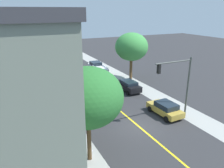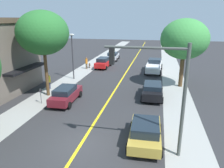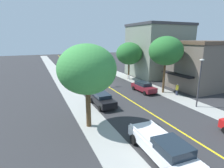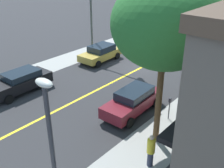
{
  "view_description": "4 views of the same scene",
  "coord_description": "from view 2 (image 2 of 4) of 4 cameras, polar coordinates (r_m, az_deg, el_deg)",
  "views": [
    {
      "loc": [
        -10.91,
        -16.27,
        11.01
      ],
      "look_at": [
        1.41,
        9.2,
        1.52
      ],
      "focal_mm": 35.53,
      "sensor_mm": 36.0,
      "label": 1
    },
    {
      "loc": [
        4.44,
        -11.22,
        7.65
      ],
      "look_at": [
        0.53,
        6.97,
        1.96
      ],
      "focal_mm": 34.55,
      "sensor_mm": 36.0,
      "label": 2
    },
    {
      "loc": [
        11.5,
        29.32,
        8.08
      ],
      "look_at": [
        1.16,
        5.75,
        1.58
      ],
      "focal_mm": 29.02,
      "sensor_mm": 36.0,
      "label": 3
    },
    {
      "loc": [
        -12.3,
        18.56,
        9.06
      ],
      "look_at": [
        -2.04,
        6.48,
        1.38
      ],
      "focal_mm": 42.73,
      "sensor_mm": 36.0,
      "label": 4
    }
  ],
  "objects": [
    {
      "name": "street_tree_left_far",
      "position": [
        22.11,
        -17.85,
        12.72
      ],
      "size": [
        4.97,
        4.97,
        8.43
      ],
      "color": "brown",
      "rests_on": "ground"
    },
    {
      "name": "street_lamp",
      "position": [
        28.14,
        -10.43,
        8.55
      ],
      "size": [
        0.7,
        0.36,
        5.81
      ],
      "color": "#38383D",
      "rests_on": "ground"
    },
    {
      "name": "traffic_light_mast",
      "position": [
        11.84,
        12.65,
        0.41
      ],
      "size": [
        4.47,
        0.32,
        6.48
      ],
      "rotation": [
        0.0,
        0.0,
        3.14
      ],
      "color": "#474C47",
      "rests_on": "ground"
    },
    {
      "name": "road_centerline_stripe",
      "position": [
        14.29,
        -8.28,
        -15.55
      ],
      "size": [
        0.2,
        126.0,
        0.0
      ],
      "primitive_type": "cube",
      "color": "yellow",
      "rests_on": "ground"
    },
    {
      "name": "small_dog",
      "position": [
        35.13,
        -5.97,
        5.05
      ],
      "size": [
        0.51,
        0.86,
        0.64
      ],
      "rotation": [
        0.0,
        0.0,
        1.89
      ],
      "color": "#4C3828",
      "rests_on": "ground"
    },
    {
      "name": "pedestrian_yellow_shirt",
      "position": [
        25.13,
        -16.35,
        0.74
      ],
      "size": [
        0.38,
        0.38,
        1.73
      ],
      "rotation": [
        0.0,
        0.0,
        4.3
      ],
      "color": "#33384C",
      "rests_on": "ground"
    },
    {
      "name": "sidewalk_right",
      "position": [
        13.75,
        20.02,
        -17.93
      ],
      "size": [
        2.85,
        126.0,
        0.01
      ],
      "primitive_type": "cube",
      "color": "#9E9E99",
      "rests_on": "ground"
    },
    {
      "name": "gold_sedan_right_curb",
      "position": [
        14.1,
        8.8,
        -12.36
      ],
      "size": [
        2.22,
        4.32,
        1.49
      ],
      "rotation": [
        0.0,
        0.0,
        1.6
      ],
      "color": "#B29338",
      "rests_on": "ground"
    },
    {
      "name": "pedestrian_orange_shirt",
      "position": [
        34.14,
        -6.79,
        5.63
      ],
      "size": [
        0.36,
        0.36,
        1.85
      ],
      "rotation": [
        0.0,
        0.0,
        1.27
      ],
      "color": "brown",
      "rests_on": "ground"
    },
    {
      "name": "street_tree_right_corner",
      "position": [
        25.52,
        18.64,
        11.15
      ],
      "size": [
        5.24,
        5.24,
        7.68
      ],
      "color": "brown",
      "rests_on": "ground"
    },
    {
      "name": "white_pickup_truck",
      "position": [
        32.69,
        11.09,
        4.78
      ],
      "size": [
        2.51,
        6.26,
        1.77
      ],
      "rotation": [
        0.0,
        0.0,
        1.52
      ],
      "color": "silver",
      "rests_on": "ground"
    },
    {
      "name": "white_sedan_left_curb",
      "position": [
        41.39,
        0.22,
        7.44
      ],
      "size": [
        2.28,
        4.45,
        1.46
      ],
      "rotation": [
        0.0,
        0.0,
        1.62
      ],
      "color": "silver",
      "rests_on": "ground"
    },
    {
      "name": "parking_meter",
      "position": [
        21.04,
        -18.37,
        -2.51
      ],
      "size": [
        0.12,
        0.18,
        1.42
      ],
      "color": "#4C4C51",
      "rests_on": "ground"
    },
    {
      "name": "ground_plane",
      "position": [
        14.29,
        -8.28,
        -15.56
      ],
      "size": [
        140.0,
        140.0,
        0.0
      ],
      "primitive_type": "plane",
      "color": "#2D2D30"
    },
    {
      "name": "red_sedan_left_curb",
      "position": [
        34.75,
        -2.32,
        5.72
      ],
      "size": [
        2.03,
        4.68,
        1.65
      ],
      "rotation": [
        0.0,
        0.0,
        1.55
      ],
      "color": "red",
      "rests_on": "ground"
    },
    {
      "name": "maroon_sedan_left_curb",
      "position": [
        20.74,
        -12.1,
        -2.66
      ],
      "size": [
        2.05,
        4.62,
        1.53
      ],
      "rotation": [
        0.0,
        0.0,
        1.6
      ],
      "color": "maroon",
      "rests_on": "ground"
    },
    {
      "name": "black_sedan_right_curb",
      "position": [
        21.88,
        10.67,
        -1.51
      ],
      "size": [
        2.15,
        4.62,
        1.52
      ],
      "rotation": [
        0.0,
        0.0,
        1.59
      ],
      "color": "black",
      "rests_on": "ground"
    }
  ]
}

